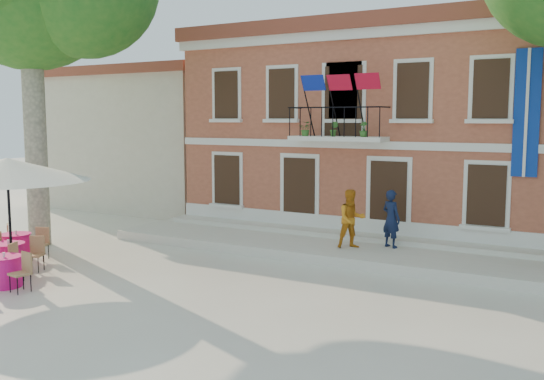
{
  "coord_description": "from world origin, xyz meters",
  "views": [
    {
      "loc": [
        9.89,
        -12.53,
        4.16
      ],
      "look_at": [
        0.72,
        3.5,
        1.96
      ],
      "focal_mm": 40.0,
      "sensor_mm": 36.0,
      "label": 1
    }
  ],
  "objects": [
    {
      "name": "cafe_table_1",
      "position": [
        -3.13,
        -3.13,
        0.43
      ],
      "size": [
        1.74,
        1.85,
        0.95
      ],
      "color": "#EF1664",
      "rests_on": "ground"
    },
    {
      "name": "pedestrian_navy",
      "position": [
        4.12,
        4.75,
        1.17
      ],
      "size": [
        0.75,
        0.64,
        1.74
      ],
      "primitive_type": "imported",
      "rotation": [
        0.0,
        0.0,
        2.73
      ],
      "color": "#101A37",
      "rests_on": "terrace"
    },
    {
      "name": "ground",
      "position": [
        0.0,
        0.0,
        0.0
      ],
      "size": [
        90.0,
        90.0,
        0.0
      ],
      "primitive_type": "plane",
      "color": "beige",
      "rests_on": "ground"
    },
    {
      "name": "cafe_table_0",
      "position": [
        -5.41,
        -1.04,
        0.43
      ],
      "size": [
        1.86,
        1.71,
        0.95
      ],
      "color": "#EF1664",
      "rests_on": "ground"
    },
    {
      "name": "patio_umbrella",
      "position": [
        -3.91,
        -2.31,
        2.82
      ],
      "size": [
        4.21,
        4.21,
        3.13
      ],
      "color": "black",
      "rests_on": "ground"
    },
    {
      "name": "neighbor_west",
      "position": [
        -9.5,
        11.0,
        3.22
      ],
      "size": [
        9.4,
        9.4,
        6.4
      ],
      "color": "beige",
      "rests_on": "ground"
    },
    {
      "name": "cafe_table_2",
      "position": [
        -4.41,
        -2.05,
        0.43
      ],
      "size": [
        1.87,
        1.69,
        0.95
      ],
      "color": "#EF1664",
      "rests_on": "ground"
    },
    {
      "name": "main_building",
      "position": [
        2.0,
        9.99,
        3.78
      ],
      "size": [
        13.5,
        9.59,
        7.5
      ],
      "color": "#BC6143",
      "rests_on": "ground"
    },
    {
      "name": "terrace",
      "position": [
        2.0,
        4.4,
        0.15
      ],
      "size": [
        14.0,
        3.4,
        0.3
      ],
      "primitive_type": "cube",
      "color": "silver",
      "rests_on": "ground"
    },
    {
      "name": "pedestrian_orange",
      "position": [
        3.12,
        4.07,
        1.18
      ],
      "size": [
        1.08,
        1.06,
        1.76
      ],
      "primitive_type": "imported",
      "rotation": [
        0.0,
        0.0,
        0.71
      ],
      "color": "orange",
      "rests_on": "terrace"
    }
  ]
}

